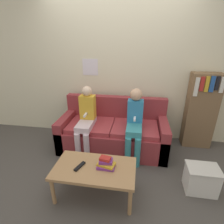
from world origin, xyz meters
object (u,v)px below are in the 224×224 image
(couch, at_px, (113,132))
(person_left, at_px, (86,118))
(storage_box, at_px, (201,179))
(coffee_table, at_px, (95,170))
(tv_remote, at_px, (80,166))
(bookshelf, at_px, (201,111))
(person_right, at_px, (135,121))

(couch, bearing_deg, person_left, -155.27)
(storage_box, bearing_deg, coffee_table, -169.02)
(couch, relative_size, person_left, 1.62)
(tv_remote, distance_m, bookshelf, 2.19)
(couch, xyz_separation_m, bookshelf, (1.45, 0.31, 0.37))
(tv_remote, relative_size, storage_box, 0.45)
(coffee_table, xyz_separation_m, person_left, (-0.35, 0.86, 0.26))
(coffee_table, height_order, bookshelf, bookshelf)
(person_left, distance_m, tv_remote, 0.92)
(person_right, xyz_separation_m, bookshelf, (1.09, 0.50, 0.03))
(coffee_table, distance_m, person_right, 1.00)
(coffee_table, distance_m, tv_remote, 0.18)
(couch, xyz_separation_m, tv_remote, (-0.23, -1.07, 0.12))
(tv_remote, bearing_deg, couch, 98.19)
(person_left, height_order, bookshelf, bookshelf)
(coffee_table, relative_size, person_left, 0.87)
(person_right, bearing_deg, person_left, -179.71)
(couch, bearing_deg, coffee_table, -93.37)
(person_left, xyz_separation_m, person_right, (0.77, 0.00, 0.01))
(person_right, height_order, tv_remote, person_right)
(couch, height_order, coffee_table, couch)
(bookshelf, bearing_deg, person_left, -164.96)
(person_left, xyz_separation_m, bookshelf, (1.86, 0.50, 0.04))
(couch, height_order, person_left, person_left)
(person_right, bearing_deg, tv_remote, -123.73)
(couch, distance_m, person_right, 0.53)
(couch, height_order, person_right, person_right)
(couch, bearing_deg, person_right, -27.39)
(couch, relative_size, storage_box, 4.63)
(person_right, bearing_deg, bookshelf, 24.47)
(bookshelf, bearing_deg, tv_remote, -140.59)
(person_left, relative_size, storage_box, 2.87)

